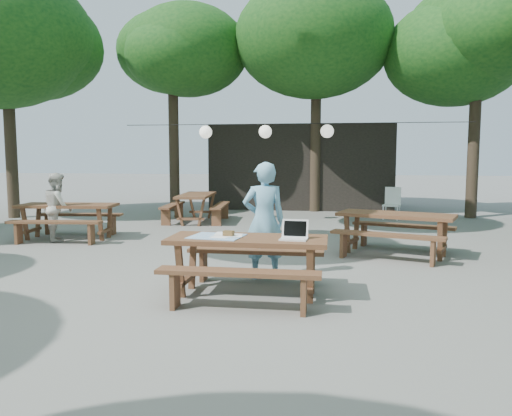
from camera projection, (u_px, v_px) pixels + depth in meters
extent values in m
plane|color=slate|center=(224.00, 277.00, 7.33)|extent=(80.00, 80.00, 0.00)
cube|color=black|center=(302.00, 166.00, 17.43)|extent=(6.00, 3.00, 2.80)
cube|color=#56351E|center=(248.00, 240.00, 6.29)|extent=(2.00, 0.80, 0.06)
cube|color=#56351E|center=(238.00, 273.00, 5.68)|extent=(1.90, 0.28, 0.05)
cube|color=#56351E|center=(255.00, 251.00, 6.95)|extent=(1.90, 0.28, 0.05)
cube|color=#56351E|center=(248.00, 269.00, 6.33)|extent=(1.70, 0.70, 0.69)
cube|color=#56351E|center=(68.00, 205.00, 10.61)|extent=(2.07, 1.00, 0.06)
cube|color=#56351E|center=(54.00, 222.00, 9.99)|extent=(1.92, 0.47, 0.05)
cube|color=#56351E|center=(80.00, 214.00, 11.29)|extent=(1.92, 0.47, 0.05)
cube|color=#56351E|center=(68.00, 223.00, 10.65)|extent=(1.76, 0.87, 0.69)
cube|color=#56351E|center=(396.00, 215.00, 8.90)|extent=(2.15, 1.41, 0.06)
cube|color=#56351E|center=(387.00, 235.00, 8.36)|extent=(1.89, 0.89, 0.05)
cube|color=#56351E|center=(403.00, 225.00, 9.50)|extent=(1.89, 0.89, 0.05)
cube|color=#56351E|center=(395.00, 236.00, 8.94)|extent=(1.84, 1.22, 0.69)
cube|color=#56351E|center=(196.00, 195.00, 13.36)|extent=(0.97, 2.06, 0.06)
cube|color=#56351E|center=(220.00, 205.00, 13.34)|extent=(0.44, 1.92, 0.05)
cube|color=#56351E|center=(172.00, 205.00, 13.43)|extent=(0.44, 1.92, 0.05)
cube|color=#56351E|center=(196.00, 209.00, 13.39)|extent=(0.84, 1.75, 0.69)
imported|color=#79BBDC|center=(264.00, 221.00, 7.18)|extent=(0.70, 0.56, 1.69)
imported|color=beige|center=(58.00, 207.00, 10.42)|extent=(0.82, 0.87, 1.42)
cube|color=white|center=(392.00, 205.00, 13.87)|extent=(0.54, 0.54, 0.04)
cube|color=white|center=(393.00, 196.00, 14.02)|extent=(0.43, 0.16, 0.48)
cube|color=white|center=(391.00, 213.00, 13.89)|extent=(0.52, 0.52, 0.38)
cube|color=white|center=(294.00, 239.00, 6.09)|extent=(0.35, 0.26, 0.02)
cube|color=white|center=(295.00, 228.00, 6.19)|extent=(0.33, 0.09, 0.23)
cube|color=black|center=(295.00, 229.00, 6.19)|extent=(0.28, 0.07, 0.19)
cube|color=#3A85C8|center=(217.00, 236.00, 6.34)|extent=(0.72, 0.64, 0.01)
cube|color=white|center=(221.00, 236.00, 6.32)|extent=(0.25, 0.32, 0.00)
cube|color=white|center=(234.00, 235.00, 6.37)|extent=(0.25, 0.33, 0.00)
cube|color=white|center=(223.00, 234.00, 6.51)|extent=(0.23, 0.31, 0.00)
cube|color=brown|center=(229.00, 233.00, 6.34)|extent=(0.14, 0.11, 0.06)
cylinder|color=black|center=(292.00, 124.00, 12.88)|extent=(9.00, 0.02, 0.02)
sphere|color=white|center=(206.00, 132.00, 13.25)|extent=(0.34, 0.34, 0.34)
sphere|color=white|center=(265.00, 132.00, 13.01)|extent=(0.34, 0.34, 0.34)
sphere|color=white|center=(327.00, 131.00, 12.76)|extent=(0.34, 0.34, 0.34)
cylinder|color=#2D2319|center=(10.00, 129.00, 14.10)|extent=(0.32, 0.32, 5.07)
ellipsoid|color=#124616|center=(5.00, 25.00, 13.81)|extent=(5.34, 5.34, 4.01)
cylinder|color=#2D2319|center=(174.00, 143.00, 15.99)|extent=(0.32, 0.32, 4.37)
ellipsoid|color=#124616|center=(173.00, 64.00, 15.73)|extent=(4.03, 4.03, 3.02)
cylinder|color=#2D2319|center=(316.00, 133.00, 15.76)|extent=(0.32, 0.32, 5.01)
ellipsoid|color=#124616|center=(317.00, 41.00, 15.47)|extent=(4.51, 4.51, 3.38)
cylinder|color=#2D2319|center=(474.00, 139.00, 14.12)|extent=(0.32, 0.32, 4.50)
ellipsoid|color=#124616|center=(478.00, 46.00, 13.85)|extent=(4.36, 4.36, 3.27)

